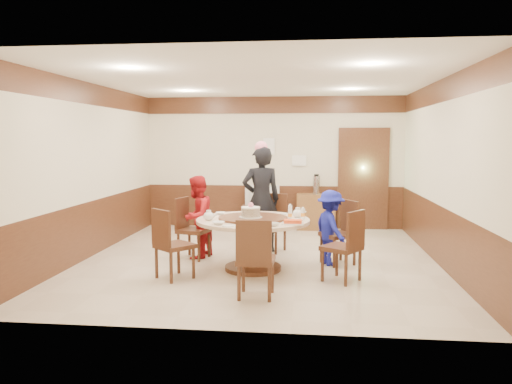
# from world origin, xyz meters

# --- Properties ---
(room) EXTENTS (6.00, 6.04, 2.84)m
(room) POSITION_xyz_m (0.01, 0.01, 1.08)
(room) COLOR beige
(room) RESTS_ON ground
(banquet_table) EXTENTS (1.64, 1.64, 0.78)m
(banquet_table) POSITION_xyz_m (-0.03, -0.64, 0.53)
(banquet_table) COLOR #482616
(banquet_table) RESTS_ON ground
(chair_0) EXTENTS (0.61, 0.60, 0.97)m
(chair_0) POSITION_xyz_m (1.24, -0.15, 0.30)
(chair_0) COLOR #482616
(chair_0) RESTS_ON ground
(chair_1) EXTENTS (0.57, 0.58, 0.97)m
(chair_1) POSITION_xyz_m (0.14, 0.63, 0.30)
(chair_1) COLOR #482616
(chair_1) RESTS_ON ground
(chair_2) EXTENTS (0.54, 0.54, 0.97)m
(chair_2) POSITION_xyz_m (-1.07, -0.03, 0.30)
(chair_2) COLOR #482616
(chair_2) RESTS_ON ground
(chair_3) EXTENTS (0.62, 0.62, 0.97)m
(chair_3) POSITION_xyz_m (-1.05, -1.22, 0.30)
(chair_3) COLOR #482616
(chair_3) RESTS_ON ground
(chair_4) EXTENTS (0.45, 0.46, 0.97)m
(chair_4) POSITION_xyz_m (0.15, -1.91, 0.30)
(chair_4) COLOR #482616
(chair_4) RESTS_ON ground
(chair_5) EXTENTS (0.61, 0.61, 0.97)m
(chair_5) POSITION_xyz_m (1.23, -1.10, 0.30)
(chair_5) COLOR #482616
(chair_5) RESTS_ON ground
(person_standing) EXTENTS (0.74, 0.59, 1.78)m
(person_standing) POSITION_xyz_m (-0.03, 0.59, 0.89)
(person_standing) COLOR black
(person_standing) RESTS_ON ground
(person_red) EXTENTS (0.64, 0.74, 1.32)m
(person_red) POSITION_xyz_m (-1.01, 0.02, 0.66)
(person_red) COLOR #B3171C
(person_red) RESTS_ON ground
(person_blue) EXTENTS (0.70, 0.85, 1.14)m
(person_blue) POSITION_xyz_m (1.10, -0.22, 0.57)
(person_blue) COLOR navy
(person_blue) RESTS_ON ground
(birthday_cake) EXTENTS (0.33, 0.33, 0.22)m
(birthday_cake) POSITION_xyz_m (-0.06, -0.68, 0.86)
(birthday_cake) COLOR white
(birthday_cake) RESTS_ON banquet_table
(teapot_left) EXTENTS (0.17, 0.15, 0.13)m
(teapot_left) POSITION_xyz_m (-0.64, -0.82, 0.81)
(teapot_left) COLOR white
(teapot_left) RESTS_ON banquet_table
(teapot_right) EXTENTS (0.17, 0.15, 0.13)m
(teapot_right) POSITION_xyz_m (0.61, -0.42, 0.81)
(teapot_right) COLOR white
(teapot_right) RESTS_ON banquet_table
(bowl_0) EXTENTS (0.15, 0.15, 0.04)m
(bowl_0) POSITION_xyz_m (-0.57, -0.26, 0.77)
(bowl_0) COLOR white
(bowl_0) RESTS_ON banquet_table
(bowl_1) EXTENTS (0.14, 0.14, 0.04)m
(bowl_1) POSITION_xyz_m (0.32, -1.20, 0.77)
(bowl_1) COLOR white
(bowl_1) RESTS_ON banquet_table
(bowl_2) EXTENTS (0.17, 0.17, 0.04)m
(bowl_2) POSITION_xyz_m (-0.44, -1.16, 0.77)
(bowl_2) COLOR white
(bowl_2) RESTS_ON banquet_table
(bowl_3) EXTENTS (0.12, 0.12, 0.04)m
(bowl_3) POSITION_xyz_m (0.64, -0.76, 0.77)
(bowl_3) COLOR white
(bowl_3) RESTS_ON banquet_table
(bowl_4) EXTENTS (0.15, 0.15, 0.04)m
(bowl_4) POSITION_xyz_m (-0.70, -0.55, 0.77)
(bowl_4) COLOR white
(bowl_4) RESTS_ON banquet_table
(saucer_near) EXTENTS (0.18, 0.18, 0.01)m
(saucer_near) POSITION_xyz_m (-0.28, -1.29, 0.76)
(saucer_near) COLOR white
(saucer_near) RESTS_ON banquet_table
(saucer_far) EXTENTS (0.18, 0.18, 0.01)m
(saucer_far) POSITION_xyz_m (0.42, -0.14, 0.76)
(saucer_far) COLOR white
(saucer_far) RESTS_ON banquet_table
(shrimp_platter) EXTENTS (0.30, 0.20, 0.06)m
(shrimp_platter) POSITION_xyz_m (0.56, -1.04, 0.78)
(shrimp_platter) COLOR white
(shrimp_platter) RESTS_ON banquet_table
(bottle_0) EXTENTS (0.06, 0.06, 0.16)m
(bottle_0) POSITION_xyz_m (0.51, -0.66, 0.83)
(bottle_0) COLOR white
(bottle_0) RESTS_ON banquet_table
(bottle_1) EXTENTS (0.06, 0.06, 0.16)m
(bottle_1) POSITION_xyz_m (0.69, -0.61, 0.83)
(bottle_1) COLOR white
(bottle_1) RESTS_ON banquet_table
(bottle_2) EXTENTS (0.06, 0.06, 0.16)m
(bottle_2) POSITION_xyz_m (0.49, -0.28, 0.83)
(bottle_2) COLOR white
(bottle_2) RESTS_ON banquet_table
(tv_stand) EXTENTS (0.85, 0.45, 0.50)m
(tv_stand) POSITION_xyz_m (-0.22, 2.75, 0.25)
(tv_stand) COLOR #482616
(tv_stand) RESTS_ON ground
(television) EXTENTS (0.74, 0.12, 0.42)m
(television) POSITION_xyz_m (-0.22, 2.75, 0.71)
(television) COLOR gray
(television) RESTS_ON tv_stand
(side_cabinet) EXTENTS (0.80, 0.40, 0.75)m
(side_cabinet) POSITION_xyz_m (0.92, 2.78, 0.38)
(side_cabinet) COLOR brown
(side_cabinet) RESTS_ON ground
(thermos) EXTENTS (0.15, 0.15, 0.38)m
(thermos) POSITION_xyz_m (0.92, 2.78, 0.94)
(thermos) COLOR silver
(thermos) RESTS_ON side_cabinet
(notice_left) EXTENTS (0.25, 0.00, 0.35)m
(notice_left) POSITION_xyz_m (-0.10, 2.96, 1.75)
(notice_left) COLOR white
(notice_left) RESTS_ON room
(notice_right) EXTENTS (0.30, 0.00, 0.22)m
(notice_right) POSITION_xyz_m (0.55, 2.96, 1.45)
(notice_right) COLOR white
(notice_right) RESTS_ON room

